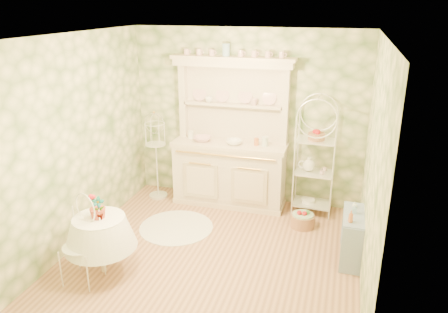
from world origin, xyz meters
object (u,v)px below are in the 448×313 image
(birdcage_stand, at_px, (156,157))
(bakers_rack, at_px, (315,159))
(round_table, at_px, (101,245))
(cafe_chair, at_px, (81,252))
(floor_basket, at_px, (303,219))
(side_shelf, at_px, (352,237))
(kitchen_dresser, at_px, (230,134))

(birdcage_stand, bearing_deg, bakers_rack, 2.83)
(round_table, bearing_deg, cafe_chair, -117.60)
(bakers_rack, distance_m, cafe_chair, 3.46)
(floor_basket, bearing_deg, side_shelf, -44.94)
(side_shelf, distance_m, birdcage_stand, 3.27)
(kitchen_dresser, bearing_deg, side_shelf, -31.40)
(cafe_chair, relative_size, floor_basket, 2.20)
(side_shelf, bearing_deg, bakers_rack, 110.90)
(birdcage_stand, bearing_deg, floor_basket, -8.93)
(bakers_rack, height_order, birdcage_stand, bakers_rack)
(floor_basket, bearing_deg, cafe_chair, -138.90)
(birdcage_stand, relative_size, floor_basket, 4.08)
(cafe_chair, bearing_deg, bakers_rack, 68.47)
(round_table, bearing_deg, side_shelf, 21.24)
(birdcage_stand, bearing_deg, round_table, -83.45)
(round_table, distance_m, cafe_chair, 0.26)
(round_table, relative_size, floor_basket, 2.06)
(side_shelf, bearing_deg, birdcage_stand, 155.37)
(bakers_rack, bearing_deg, side_shelf, -60.17)
(birdcage_stand, height_order, floor_basket, birdcage_stand)
(kitchen_dresser, bearing_deg, round_table, -112.81)
(bakers_rack, distance_m, birdcage_stand, 2.49)
(kitchen_dresser, relative_size, side_shelf, 3.31)
(bakers_rack, xyz_separation_m, round_table, (-2.24, -2.26, -0.50))
(round_table, relative_size, birdcage_stand, 0.50)
(cafe_chair, distance_m, floor_basket, 3.04)
(side_shelf, height_order, floor_basket, side_shelf)
(bakers_rack, bearing_deg, floor_basket, -95.67)
(birdcage_stand, bearing_deg, side_shelf, -18.73)
(kitchen_dresser, relative_size, round_table, 3.25)
(side_shelf, distance_m, round_table, 3.03)
(round_table, bearing_deg, kitchen_dresser, 67.19)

